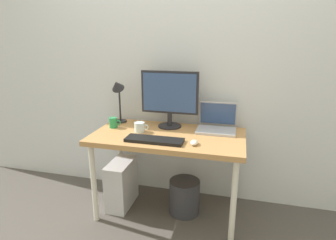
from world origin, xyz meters
TOP-DOWN VIEW (x-y plane):
  - ground_plane at (0.00, 0.00)m, footprint 6.00×6.00m
  - back_wall at (0.00, 0.38)m, footprint 4.40×0.04m
  - desk at (0.00, 0.00)m, footprint 1.22×0.65m
  - monitor at (-0.04, 0.19)m, footprint 0.49×0.20m
  - laptop at (0.37, 0.21)m, footprint 0.32×0.26m
  - desk_lamp at (-0.51, 0.19)m, footprint 0.11×0.16m
  - keyboard at (-0.06, -0.18)m, footprint 0.44×0.14m
  - mouse at (0.24, -0.18)m, footprint 0.06×0.09m
  - coffee_mug at (-0.50, 0.05)m, footprint 0.11×0.07m
  - glass_cup at (-0.24, -0.00)m, footprint 0.12×0.09m
  - computer_tower at (-0.43, 0.00)m, footprint 0.18×0.36m
  - wastebasket at (0.14, 0.03)m, footprint 0.26×0.26m

SIDE VIEW (x-z plane):
  - ground_plane at x=0.00m, z-range 0.00..0.00m
  - wastebasket at x=0.14m, z-range 0.00..0.30m
  - computer_tower at x=-0.43m, z-range 0.00..0.42m
  - desk at x=0.00m, z-range 0.29..1.00m
  - keyboard at x=-0.06m, z-range 0.72..0.74m
  - mouse at x=0.24m, z-range 0.72..0.75m
  - glass_cup at x=-0.24m, z-range 0.72..0.80m
  - coffee_mug at x=-0.50m, z-range 0.72..0.80m
  - laptop at x=0.37m, z-range 0.66..0.89m
  - monitor at x=-0.04m, z-range 0.75..1.23m
  - desk_lamp at x=-0.51m, z-range 0.80..1.21m
  - back_wall at x=0.00m, z-range 0.00..2.60m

